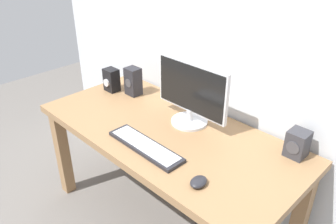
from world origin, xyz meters
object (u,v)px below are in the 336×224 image
Objects in this scene: monitor at (191,93)px; keyboard_primary at (145,146)px; speaker_left at (133,81)px; mouse at (199,182)px; audio_controller at (111,80)px; desk at (167,144)px; speaker_right at (297,144)px.

monitor reaches higher than keyboard_primary.
monitor is at bearing -0.89° from speaker_left.
speaker_left is (-0.92, 0.40, 0.08)m from mouse.
speaker_left is (-0.54, 0.37, 0.08)m from keyboard_primary.
mouse is at bearing -44.49° from monitor.
monitor is at bearing 5.07° from audio_controller.
desk is 11.29× the size of speaker_right.
speaker_left reaches higher than mouse.
monitor is (0.04, 0.16, 0.29)m from desk.
audio_controller is at bearing -174.93° from monitor.
desk is 3.35× the size of keyboard_primary.
audio_controller is at bearing -171.60° from speaker_right.
speaker_left is (-0.49, 0.17, 0.20)m from desk.
speaker_left is at bearing 149.29° from mouse.
monitor reaches higher than audio_controller.
monitor is 3.08× the size of audio_controller.
monitor is 0.58m from mouse.
mouse is 0.49× the size of speaker_left.
monitor is 0.69m from audio_controller.
speaker_right is 1.13m from speaker_left.
keyboard_primary is 3.36× the size of speaker_right.
mouse is (0.39, -0.39, -0.17)m from monitor.
audio_controller is at bearing 156.23° from keyboard_primary.
speaker_right is 1.29m from audio_controller.
speaker_right reaches higher than desk.
keyboard_primary is 0.76m from audio_controller.
speaker_right is (0.60, 0.13, -0.12)m from monitor.
desk is at bearing -155.49° from speaker_right.
monitor reaches higher than speaker_left.
speaker_right is at bearing 40.17° from keyboard_primary.
desk is 0.55m from speaker_left.
desk is 0.72m from speaker_right.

